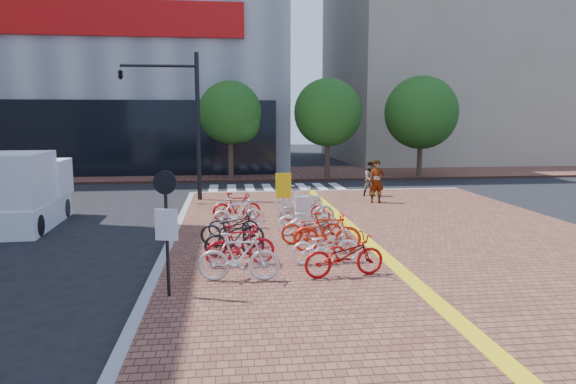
{
  "coord_description": "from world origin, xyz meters",
  "views": [
    {
      "loc": [
        -2.22,
        -14.0,
        3.91
      ],
      "look_at": [
        -0.11,
        3.74,
        1.3
      ],
      "focal_mm": 32.0,
      "sensor_mm": 36.0,
      "label": 1
    }
  ],
  "objects": [
    {
      "name": "bike_10",
      "position": [
        0.52,
        -0.25,
        0.73
      ],
      "size": [
        1.96,
        0.72,
        1.15
      ],
      "primitive_type": "imported",
      "rotation": [
        0.0,
        0.0,
        1.48
      ],
      "color": "red",
      "rests_on": "sidewalk"
    },
    {
      "name": "bike_14",
      "position": [
        0.52,
        4.3,
        0.58
      ],
      "size": [
        1.64,
        0.64,
        0.85
      ],
      "primitive_type": "imported",
      "rotation": [
        0.0,
        0.0,
        1.52
      ],
      "color": "red",
      "rests_on": "sidewalk"
    },
    {
      "name": "bike_7",
      "position": [
        -1.9,
        5.4,
        0.61
      ],
      "size": [
        1.84,
        0.9,
        0.93
      ],
      "primitive_type": "imported",
      "rotation": [
        0.0,
        0.0,
        1.74
      ],
      "color": "#A4A4A9",
      "rests_on": "sidewalk"
    },
    {
      "name": "notice_sign",
      "position": [
        -3.5,
        -3.34,
        1.84
      ],
      "size": [
        0.49,
        0.18,
        2.68
      ],
      "color": "black",
      "rests_on": "sidewalk"
    },
    {
      "name": "sidewalk",
      "position": [
        3.0,
        -5.0,
        0.07
      ],
      "size": [
        14.0,
        34.0,
        0.15
      ],
      "primitive_type": "cube",
      "color": "brown",
      "rests_on": "ground"
    },
    {
      "name": "crosswalk",
      "position": [
        0.5,
        14.0,
        0.01
      ],
      "size": [
        7.5,
        4.0,
        0.01
      ],
      "color": "silver",
      "rests_on": "ground"
    },
    {
      "name": "bike_6",
      "position": [
        -1.91,
        4.45,
        0.68
      ],
      "size": [
        1.8,
        0.66,
        1.06
      ],
      "primitive_type": "imported",
      "rotation": [
        0.0,
        0.0,
        1.67
      ],
      "color": "#B50F0C",
      "rests_on": "sidewalk"
    },
    {
      "name": "building_beige",
      "position": [
        18.0,
        32.0,
        9.0
      ],
      "size": [
        20.0,
        18.0,
        18.0
      ],
      "primitive_type": "cube",
      "color": "gray",
      "rests_on": "ground"
    },
    {
      "name": "bike_15",
      "position": [
        0.55,
        5.71,
        0.72
      ],
      "size": [
        1.95,
        0.89,
        1.13
      ],
      "primitive_type": "imported",
      "rotation": [
        0.0,
        0.0,
        1.37
      ],
      "color": "white",
      "rests_on": "sidewalk"
    },
    {
      "name": "box_truck",
      "position": [
        -9.42,
        4.98,
        1.28
      ],
      "size": [
        2.21,
        4.77,
        2.71
      ],
      "color": "white",
      "rests_on": "ground"
    },
    {
      "name": "bike_8",
      "position": [
        0.5,
        -2.43,
        0.67
      ],
      "size": [
        2.05,
        0.96,
        1.03
      ],
      "primitive_type": "imported",
      "rotation": [
        0.0,
        0.0,
        1.71
      ],
      "color": "#A10B0C",
      "rests_on": "sidewalk"
    },
    {
      "name": "bike_4",
      "position": [
        -2.06,
        1.97,
        0.57
      ],
      "size": [
        1.66,
        0.76,
        0.84
      ],
      "primitive_type": "imported",
      "rotation": [
        0.0,
        0.0,
        1.44
      ],
      "color": "black",
      "rests_on": "sidewalk"
    },
    {
      "name": "pedestrian_a",
      "position": [
        4.33,
        7.86,
        1.1
      ],
      "size": [
        0.7,
        0.47,
        1.89
      ],
      "primitive_type": "imported",
      "rotation": [
        0.0,
        0.0,
        0.02
      ],
      "color": "gray",
      "rests_on": "sidewalk"
    },
    {
      "name": "bike_3",
      "position": [
        -2.11,
        0.78,
        0.65
      ],
      "size": [
        1.99,
        1.02,
        0.99
      ],
      "primitive_type": "imported",
      "rotation": [
        0.0,
        0.0,
        1.38
      ],
      "color": "black",
      "rests_on": "sidewalk"
    },
    {
      "name": "bike_5",
      "position": [
        -1.9,
        3.13,
        0.68
      ],
      "size": [
        1.82,
        0.78,
        1.06
      ],
      "primitive_type": "imported",
      "rotation": [
        0.0,
        0.0,
        1.73
      ],
      "color": "white",
      "rests_on": "sidewalk"
    },
    {
      "name": "kerb_north",
      "position": [
        3.0,
        12.0,
        0.08
      ],
      "size": [
        14.0,
        0.25,
        0.15
      ],
      "primitive_type": "cube",
      "color": "gray",
      "rests_on": "ground"
    },
    {
      "name": "yellow_sign",
      "position": [
        -0.38,
        2.82,
        1.48
      ],
      "size": [
        0.52,
        0.12,
        1.92
      ],
      "color": "#B7B7BC",
      "rests_on": "sidewalk"
    },
    {
      "name": "street_trees",
      "position": [
        5.04,
        17.45,
        4.1
      ],
      "size": [
        16.2,
        4.6,
        6.35
      ],
      "color": "#38281E",
      "rests_on": "far_sidewalk"
    },
    {
      "name": "bike_13",
      "position": [
        0.47,
        3.14,
        0.73
      ],
      "size": [
        1.95,
        0.56,
        1.17
      ],
      "primitive_type": "imported",
      "rotation": [
        0.0,
        0.0,
        1.56
      ],
      "color": "#A6A7AB",
      "rests_on": "sidewalk"
    },
    {
      "name": "pedestrian_b",
      "position": [
        4.62,
        9.76,
        0.98
      ],
      "size": [
        0.9,
        0.75,
        1.65
      ],
      "primitive_type": "imported",
      "rotation": [
        0.0,
        0.0,
        0.17
      ],
      "color": "#525568",
      "rests_on": "sidewalk"
    },
    {
      "name": "utility_box",
      "position": [
        0.29,
        2.97,
        0.71
      ],
      "size": [
        0.54,
        0.42,
        1.12
      ],
      "primitive_type": "cube",
      "rotation": [
        0.0,
        0.0,
        0.09
      ],
      "color": "silver",
      "rests_on": "sidewalk"
    },
    {
      "name": "far_sidewalk",
      "position": [
        0.0,
        21.0,
        0.07
      ],
      "size": [
        70.0,
        8.0,
        0.15
      ],
      "primitive_type": "cube",
      "color": "brown",
      "rests_on": "ground"
    },
    {
      "name": "bike_2",
      "position": [
        -2.07,
        -0.37,
        0.64
      ],
      "size": [
        1.65,
        0.51,
        0.98
      ],
      "primitive_type": "imported",
      "rotation": [
        0.0,
        0.0,
        1.54
      ],
      "color": "black",
      "rests_on": "sidewalk"
    },
    {
      "name": "bike_0",
      "position": [
        -1.99,
        -2.48,
        0.72
      ],
      "size": [
        1.94,
        0.72,
        1.14
      ],
      "primitive_type": "imported",
      "rotation": [
        0.0,
        0.0,
        1.47
      ],
      "color": "silver",
      "rests_on": "sidewalk"
    },
    {
      "name": "bike_9",
      "position": [
        0.25,
        -1.31,
        0.62
      ],
      "size": [
        1.85,
        0.77,
        0.95
      ],
      "primitive_type": "imported",
      "rotation": [
        0.0,
        0.0,
        1.65
      ],
      "color": "white",
      "rests_on": "sidewalk"
    },
    {
      "name": "kerb_west",
      "position": [
        -4.0,
        -5.0,
        0.08
      ],
      "size": [
        0.25,
        34.0,
        0.15
      ],
      "primitive_type": "cube",
      "color": "gray",
      "rests_on": "ground"
    },
    {
      "name": "ground",
      "position": [
        0.0,
        0.0,
        0.0
      ],
      "size": [
        120.0,
        120.0,
        0.0
      ],
      "primitive_type": "plane",
      "color": "black",
      "rests_on": "ground"
    },
    {
      "name": "tactile_strip",
      "position": [
        2.0,
        -5.0,
        0.16
      ],
      "size": [
        0.4,
        34.0,
        0.01
      ],
      "primitive_type": "cube",
      "color": "yellow",
      "rests_on": "sidewalk"
    },
    {
      "name": "traffic_light_pole",
      "position": [
        -5.03,
        9.66,
        4.72
      ],
      "size": [
        3.55,
        1.37,
        6.61
      ],
      "color": "black",
      "rests_on": "sidewalk"
    },
    {
      "name": "bike_11",
      "position": [
        0.27,
        0.79,
        0.64
      ],
      "size": [
        1.9,
        0.77,
        0.98
      ],
      "primitive_type": "imported",
      "rotation": [
        0.0,
        0.0,
        1.51
      ],
      "color": "red",
      "rests_on": "sidewalk"
    },
    {
      "name": "bike_12",
      "position": [
        0.28,
        2.0,
        0.65
      ],
      "size": [
        1.93,
        0.71,
        1.01
      ],
      "primitive_type": "imported",
      "rotation": [
        0.0,
        0.0,
        1.59
      ],
      "color": "white",
      "rests_on": "sidewalk"
    },
    {
      "name": "bike_1",
      "position": [
        -1.93,
        -1.25,
        0.69
      ],
      "size": [
        1.85,
        0.78,
        1.08
      ],
      "primitive_type": "imported",
      "rotation": [
        0.0,
        0.0,
        1.73
      ],
      "color": "#AC0C19",
      "rests_on": "sidewalk"
    }
  ]
}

